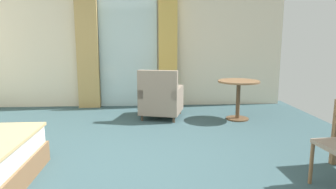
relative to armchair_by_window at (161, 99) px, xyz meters
The scene contains 7 objects.
ground 2.25m from the armchair_by_window, 104.68° to the right, with size 6.80×7.12×0.10m, color #334C51.
wall_back 1.64m from the armchair_by_window, 115.98° to the left, with size 6.40×0.12×2.75m, color beige.
balcony_glass_door 1.52m from the armchair_by_window, 120.61° to the left, with size 1.20×0.02×2.42m, color silver.
curtain_panel_left 1.97m from the armchair_by_window, 146.21° to the left, with size 0.44×0.10×2.50m, color tan.
curtain_panel_right 1.34m from the armchair_by_window, 79.28° to the left, with size 0.38×0.10×2.50m, color tan.
armchair_by_window is the anchor object (origin of this frame).
round_cafe_table 1.37m from the armchair_by_window, ahead, with size 0.72×0.72×0.69m.
Camera 1 is at (0.36, -3.11, 1.37)m, focal length 32.02 mm.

